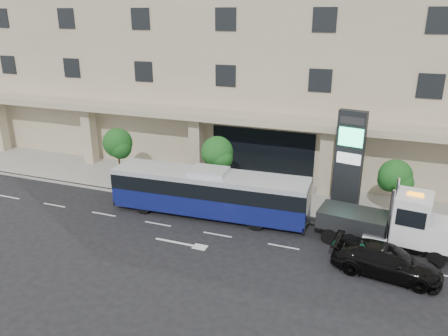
% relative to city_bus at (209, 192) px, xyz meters
% --- Properties ---
extents(ground, '(120.00, 120.00, 0.00)m').
position_rel_city_bus_xyz_m(ground, '(1.48, -0.83, -1.63)').
color(ground, black).
rests_on(ground, ground).
extents(sidewalk, '(120.00, 6.00, 0.15)m').
position_rel_city_bus_xyz_m(sidewalk, '(1.48, 4.17, -1.56)').
color(sidewalk, gray).
rests_on(sidewalk, ground).
extents(curb, '(120.00, 0.30, 0.15)m').
position_rel_city_bus_xyz_m(curb, '(1.48, 1.17, -1.56)').
color(curb, gray).
rests_on(curb, ground).
extents(convention_center, '(60.00, 17.60, 20.00)m').
position_rel_city_bus_xyz_m(convention_center, '(1.48, 14.59, 8.34)').
color(convention_center, tan).
rests_on(convention_center, ground).
extents(tree_left, '(2.27, 2.20, 4.22)m').
position_rel_city_bus_xyz_m(tree_left, '(-8.50, 2.76, 1.48)').
color(tree_left, '#422B19').
rests_on(tree_left, sidewalk).
extents(tree_mid, '(2.28, 2.20, 4.38)m').
position_rel_city_bus_xyz_m(tree_mid, '(-0.50, 2.76, 1.63)').
color(tree_mid, '#422B19').
rests_on(tree_mid, sidewalk).
extents(tree_right, '(2.10, 2.00, 4.04)m').
position_rel_city_bus_xyz_m(tree_right, '(11.00, 2.76, 1.40)').
color(tree_right, '#422B19').
rests_on(tree_right, sidewalk).
extents(city_bus, '(12.76, 3.26, 3.21)m').
position_rel_city_bus_xyz_m(city_bus, '(0.00, 0.00, 0.00)').
color(city_bus, black).
rests_on(city_bus, ground).
extents(tow_truck, '(8.64, 3.00, 3.91)m').
position_rel_city_bus_xyz_m(tow_truck, '(11.20, -0.58, -0.02)').
color(tow_truck, '#2D3033').
rests_on(tow_truck, ground).
extents(black_sedan, '(5.53, 2.77, 1.54)m').
position_rel_city_bus_xyz_m(black_sedan, '(10.88, -3.24, -0.86)').
color(black_sedan, black).
rests_on(black_sedan, ground).
extents(signage_pylon, '(1.77, 0.93, 6.78)m').
position_rel_city_bus_xyz_m(signage_pylon, '(8.19, 2.98, 1.96)').
color(signage_pylon, black).
rests_on(signage_pylon, sidewalk).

